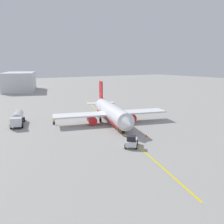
{
  "coord_description": "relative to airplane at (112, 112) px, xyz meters",
  "views": [
    {
      "loc": [
        49.49,
        -30.51,
        15.16
      ],
      "look_at": [
        0.0,
        0.0,
        3.0
      ],
      "focal_mm": 37.39,
      "sensor_mm": 36.0,
      "label": 1
    }
  ],
  "objects": [
    {
      "name": "ground_plane",
      "position": [
        0.43,
        -0.12,
        -2.79
      ],
      "size": [
        400.0,
        400.0,
        0.0
      ],
      "primitive_type": "plane",
      "color": "#9E9B96"
    },
    {
      "name": "airplane",
      "position": [
        0.0,
        0.0,
        0.0
      ],
      "size": [
        28.2,
        29.62,
        9.95
      ],
      "color": "white",
      "rests_on": "ground"
    },
    {
      "name": "fuel_tanker",
      "position": [
        -10.93,
        -20.95,
        -1.06
      ],
      "size": [
        10.55,
        5.08,
        3.15
      ],
      "color": "#2D2D33",
      "rests_on": "ground"
    },
    {
      "name": "pushback_tug",
      "position": [
        16.85,
        -6.02,
        -1.78
      ],
      "size": [
        4.08,
        3.95,
        2.2
      ],
      "color": "silver",
      "rests_on": "ground"
    },
    {
      "name": "refueling_worker",
      "position": [
        -6.13,
        -13.28,
        -1.97
      ],
      "size": [
        0.6,
        0.49,
        1.71
      ],
      "color": "navy",
      "rests_on": "ground"
    },
    {
      "name": "safety_cone_nose",
      "position": [
        13.86,
        0.1,
        -2.5
      ],
      "size": [
        0.52,
        0.52,
        0.58
      ],
      "primitive_type": "cone",
      "color": "#F2590F",
      "rests_on": "ground"
    },
    {
      "name": "distant_hangar",
      "position": [
        -89.8,
        -5.57,
        2.33
      ],
      "size": [
        33.97,
        23.88,
        10.24
      ],
      "color": "silver",
      "rests_on": "ground"
    },
    {
      "name": "taxi_line_marking",
      "position": [
        0.43,
        -0.12,
        -2.78
      ],
      "size": [
        70.15,
        19.88,
        0.01
      ],
      "primitive_type": "cube",
      "rotation": [
        0.0,
        0.0,
        -0.27
      ],
      "color": "yellow",
      "rests_on": "ground"
    }
  ]
}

